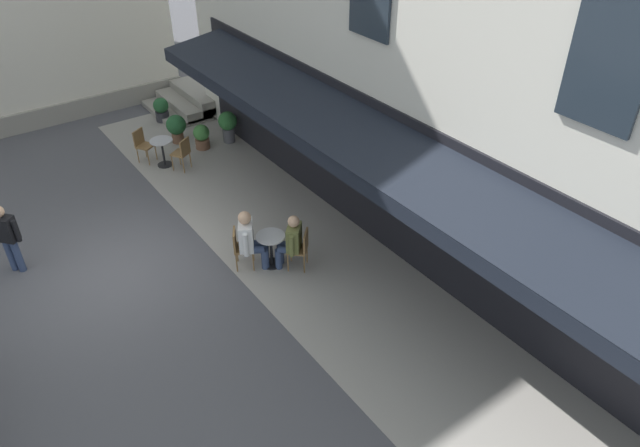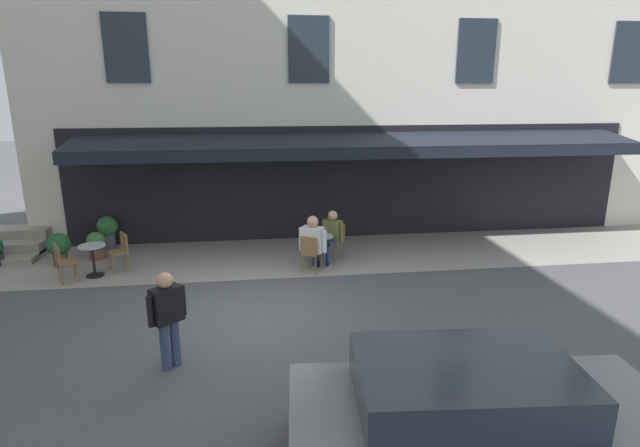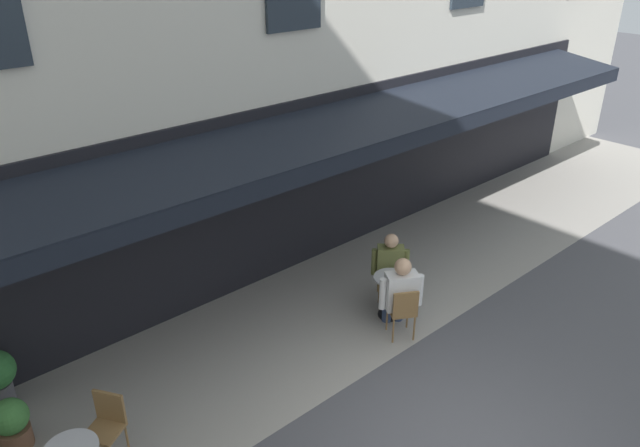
# 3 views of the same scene
# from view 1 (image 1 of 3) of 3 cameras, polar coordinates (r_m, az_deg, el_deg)

# --- Properties ---
(ground_plane) EXTENTS (70.00, 70.00, 0.00)m
(ground_plane) POSITION_cam_1_polar(r_m,az_deg,el_deg) (12.89, -18.56, -4.23)
(ground_plane) COLOR #4C4C51
(sidewalk_cafe_terrace) EXTENTS (20.50, 3.20, 0.01)m
(sidewalk_cafe_terrace) POSITION_cam_1_polar(r_m,az_deg,el_deg) (11.75, 2.78, -6.45)
(sidewalk_cafe_terrace) COLOR gray
(sidewalk_cafe_terrace) RESTS_ON ground_plane
(back_alley_steps) EXTENTS (2.40, 1.75, 0.60)m
(back_alley_steps) POSITION_cam_1_polar(r_m,az_deg,el_deg) (19.49, -12.80, 11.47)
(back_alley_steps) COLOR gray
(back_alley_steps) RESTS_ON ground_plane
(cafe_table_near_entrance) EXTENTS (0.60, 0.60, 0.75)m
(cafe_table_near_entrance) POSITION_cam_1_polar(r_m,az_deg,el_deg) (12.09, -4.80, -2.19)
(cafe_table_near_entrance) COLOR black
(cafe_table_near_entrance) RESTS_ON ground_plane
(cafe_chair_wicker_under_awning) EXTENTS (0.55, 0.55, 0.91)m
(cafe_chair_wicker_under_awning) POSITION_cam_1_polar(r_m,az_deg,el_deg) (12.08, -7.81, -2.12)
(cafe_chair_wicker_under_awning) COLOR olive
(cafe_chair_wicker_under_awning) RESTS_ON ground_plane
(cafe_chair_wicker_by_window) EXTENTS (0.57, 0.57, 0.91)m
(cafe_chair_wicker_by_window) POSITION_cam_1_polar(r_m,az_deg,el_deg) (11.94, -1.85, -2.25)
(cafe_chair_wicker_by_window) COLOR olive
(cafe_chair_wicker_by_window) RESTS_ON ground_plane
(cafe_table_mid_terrace) EXTENTS (0.60, 0.60, 0.75)m
(cafe_table_mid_terrace) POSITION_cam_1_polar(r_m,az_deg,el_deg) (16.18, -15.11, 7.04)
(cafe_table_mid_terrace) COLOR black
(cafe_table_mid_terrace) RESTS_ON ground_plane
(cafe_chair_wicker_kerbside) EXTENTS (0.55, 0.55, 0.91)m
(cafe_chair_wicker_kerbside) POSITION_cam_1_polar(r_m,az_deg,el_deg) (16.52, -16.93, 7.54)
(cafe_chair_wicker_kerbside) COLOR olive
(cafe_chair_wicker_kerbside) RESTS_ON ground_plane
(cafe_chair_wicker_back_row) EXTENTS (0.55, 0.55, 0.91)m
(cafe_chair_wicker_back_row) POSITION_cam_1_polar(r_m,az_deg,el_deg) (15.81, -13.26, 6.87)
(cafe_chair_wicker_back_row) COLOR olive
(cafe_chair_wicker_back_row) RESTS_ON ground_plane
(seated_patron_in_white) EXTENTS (0.66, 0.68, 1.36)m
(seated_patron_in_white) POSITION_cam_1_polar(r_m,az_deg,el_deg) (11.96, -6.84, -1.41)
(seated_patron_in_white) COLOR navy
(seated_patron_in_white) RESTS_ON ground_plane
(seated_companion_in_olive) EXTENTS (0.61, 0.61, 1.28)m
(seated_companion_in_olive) POSITION_cam_1_polar(r_m,az_deg,el_deg) (11.89, -2.88, -1.62)
(seated_companion_in_olive) COLOR navy
(seated_companion_in_olive) RESTS_ON ground_plane
(walking_pedestrian_in_black) EXTENTS (0.52, 0.49, 1.57)m
(walking_pedestrian_in_black) POSITION_cam_1_polar(r_m,az_deg,el_deg) (13.23, -28.28, -0.89)
(walking_pedestrian_in_black) COLOR navy
(walking_pedestrian_in_black) RESTS_ON ground_plane
(potted_plant_entrance_left) EXTENTS (0.46, 0.46, 0.74)m
(potted_plant_entrance_left) POSITION_cam_1_polar(r_m,az_deg,el_deg) (18.82, -15.21, 10.72)
(potted_plant_entrance_left) COLOR #2D2D33
(potted_plant_entrance_left) RESTS_ON ground_plane
(potted_plant_entrance_right) EXTENTS (0.56, 0.56, 0.83)m
(potted_plant_entrance_right) POSITION_cam_1_polar(r_m,az_deg,el_deg) (17.34, -13.83, 9.14)
(potted_plant_entrance_right) COLOR brown
(potted_plant_entrance_right) RESTS_ON ground_plane
(potted_plant_by_steps) EXTENTS (0.45, 0.45, 0.71)m
(potted_plant_by_steps) POSITION_cam_1_polar(r_m,az_deg,el_deg) (16.90, -11.46, 8.35)
(potted_plant_by_steps) COLOR brown
(potted_plant_by_steps) RESTS_ON ground_plane
(potted_plant_under_sign) EXTENTS (0.53, 0.53, 0.92)m
(potted_plant_under_sign) POSITION_cam_1_polar(r_m,az_deg,el_deg) (17.05, -8.98, 9.53)
(potted_plant_under_sign) COLOR #4C4C51
(potted_plant_under_sign) RESTS_ON ground_plane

